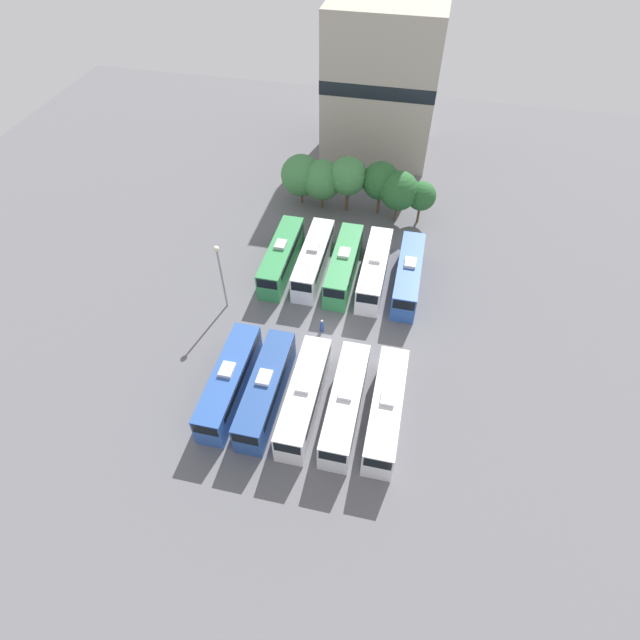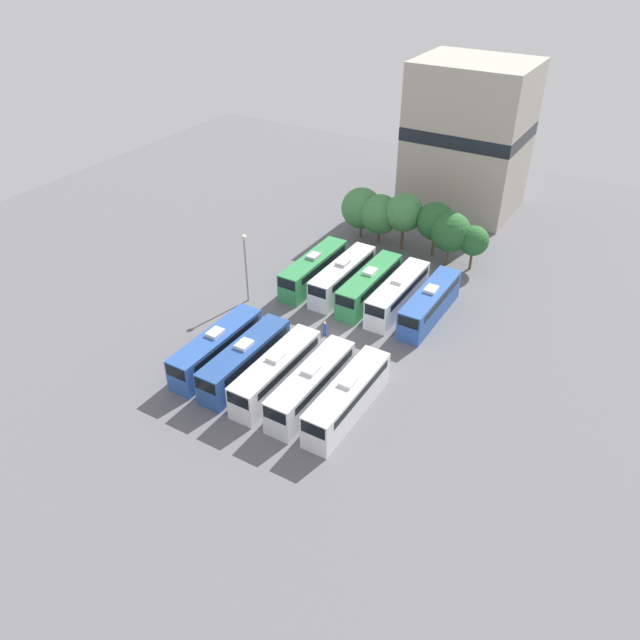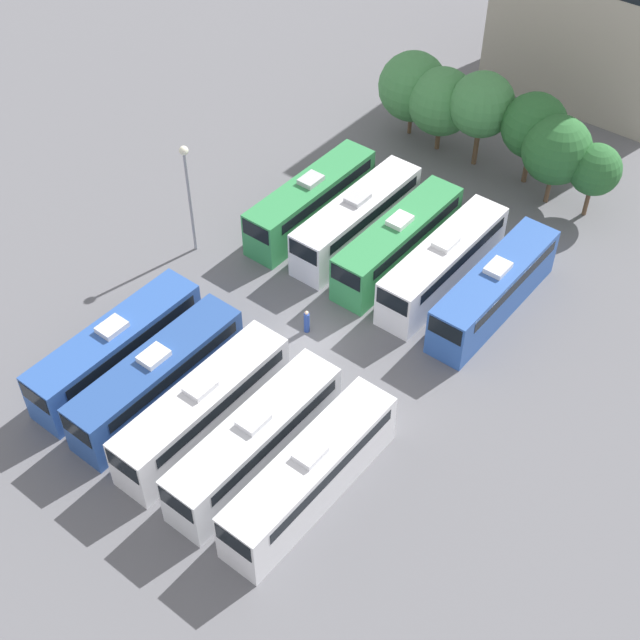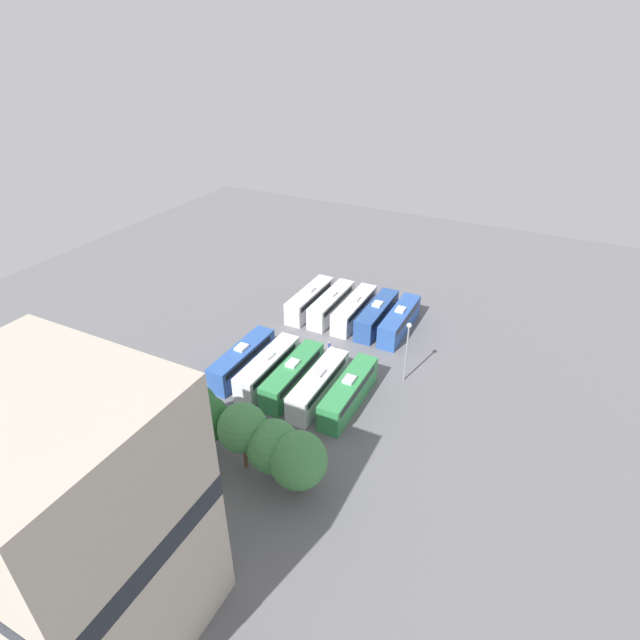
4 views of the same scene
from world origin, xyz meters
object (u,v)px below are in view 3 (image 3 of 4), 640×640
Objects in this scene: bus_5 at (311,200)px; tree_4 at (557,150)px; bus_9 at (494,288)px; light_pole at (188,182)px; bus_6 at (357,218)px; tree_0 at (413,86)px; bus_8 at (443,262)px; tree_5 at (595,170)px; tree_1 at (442,102)px; bus_2 at (204,407)px; bus_1 at (158,376)px; bus_4 at (311,473)px; worker_person at (307,322)px; bus_0 at (117,348)px; bus_7 at (399,241)px; bus_3 at (256,440)px; tree_2 at (482,105)px; tree_3 at (534,126)px.

tree_4 is at bearing 46.24° from bus_5.
light_pole is at bearing -158.72° from bus_9.
bus_6 is 14.29m from tree_0.
bus_9 is (10.86, -0.30, 0.00)m from bus_6.
tree_4 is (1.06, 12.24, 2.53)m from bus_8.
bus_8 is 13.32m from tree_5.
tree_1 is 9.96m from tree_4.
bus_2 is 31.81m from tree_1.
bus_6 is (0.13, 18.44, 0.00)m from bus_1.
bus_4 is 1.72× the size of tree_1.
bus_1 and bus_6 have the same top height.
bus_2 reaches higher than worker_person.
bus_4 is (7.27, 0.27, 0.00)m from bus_2.
bus_8 is at bearing 59.51° from bus_0.
bus_5 is 1.68× the size of tree_4.
tree_5 reaches higher than bus_8.
tree_4 is (4.69, 30.48, 2.53)m from bus_2.
bus_3 is at bearing -78.88° from bus_7.
tree_1 is 0.89× the size of tree_2.
tree_3 reaches higher than worker_person.
tree_0 is at bearing 179.48° from tree_3.
tree_1 is at bearing 124.17° from bus_8.
bus_4 is 19.35m from bus_7.
bus_5 is 6.86× the size of worker_person.
bus_0 and bus_4 have the same top height.
tree_5 is (2.85, 0.34, -0.57)m from tree_4.
tree_1 is at bearing 86.69° from bus_0.
tree_5 is at bearing -3.18° from tree_2.
bus_7 is 1.72× the size of tree_1.
tree_4 is at bearing -5.72° from tree_0.
tree_3 reaches higher than bus_5.
bus_3 is 1.72× the size of tree_1.
bus_2 is at bearing -0.50° from bus_1.
bus_2 is at bearing -178.72° from bus_3.
bus_0 is at bearing -125.06° from worker_person.
light_pole is (-15.08, 10.76, 3.68)m from bus_3.
bus_8 is (3.51, -0.01, 0.00)m from bus_7.
tree_0 is at bearing 131.07° from bus_8.
bus_4 is at bearing 0.60° from bus_0.
bus_1 is at bearing 179.50° from bus_2.
tree_0 is (-8.16, 31.77, 2.26)m from bus_2.
tree_0 is (-8.29, 13.52, 2.26)m from bus_7.
bus_9 is 2.03× the size of tree_5.
tree_1 is at bearing 93.06° from bus_1.
tree_2 is at bearing 98.85° from bus_7.
worker_person is at bearing -103.85° from tree_4.
bus_3 is 31.04m from tree_5.
bus_2 is at bearing -43.62° from light_pole.
tree_2 is 4.15m from tree_3.
tree_2 is at bearing 176.82° from tree_5.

